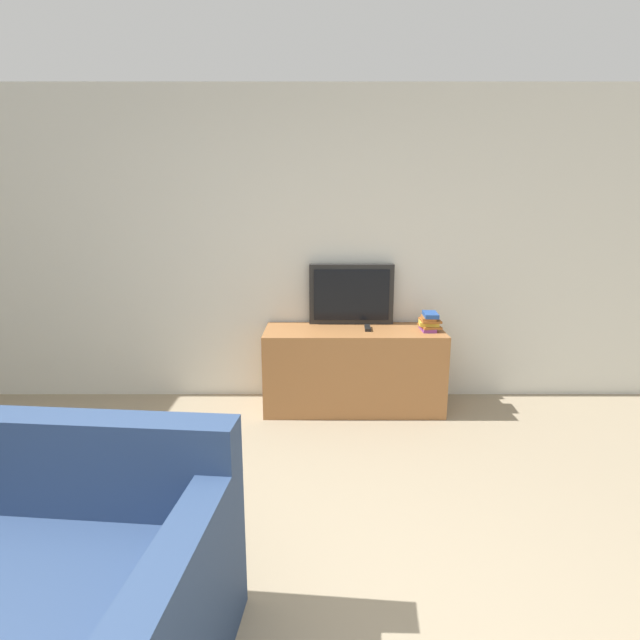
% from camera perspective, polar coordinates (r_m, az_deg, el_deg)
% --- Properties ---
extents(wall_back, '(9.00, 0.06, 2.60)m').
position_cam_1_polar(wall_back, '(4.28, -6.37, 8.16)').
color(wall_back, silver).
rests_on(wall_back, ground_plane).
extents(tv_stand, '(1.44, 0.54, 0.67)m').
position_cam_1_polar(tv_stand, '(4.14, 3.54, -5.59)').
color(tv_stand, '#9E6638').
rests_on(tv_stand, ground_plane).
extents(television, '(0.71, 0.09, 0.51)m').
position_cam_1_polar(television, '(4.22, 3.31, 2.97)').
color(television, black).
rests_on(television, tv_stand).
extents(book_stack, '(0.17, 0.23, 0.14)m').
position_cam_1_polar(book_stack, '(4.10, 12.10, -0.17)').
color(book_stack, '#7A3884').
rests_on(book_stack, tv_stand).
extents(remote_on_stand, '(0.05, 0.18, 0.02)m').
position_cam_1_polar(remote_on_stand, '(4.07, 5.18, -0.90)').
color(remote_on_stand, black).
rests_on(remote_on_stand, tv_stand).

